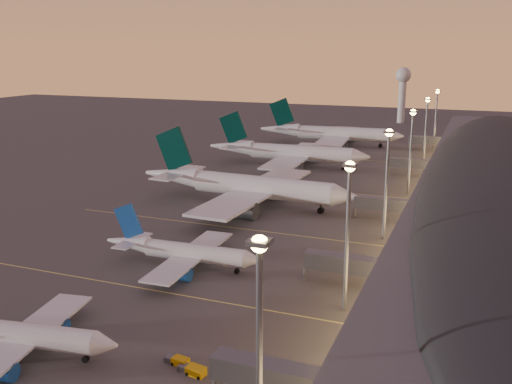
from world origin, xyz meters
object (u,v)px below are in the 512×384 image
object	(u,v)px
airliner_wide_near	(244,186)
baggage_tug_a	(193,370)
airliner_wide_far	(330,133)
airliner_narrow_south	(11,334)
baggage_tug_b	(178,361)
airliner_wide_mid	(287,152)
airliner_narrow_north	(182,251)
radar_tower	(403,86)

from	to	relation	value
airliner_wide_near	baggage_tug_a	world-z (taller)	airliner_wide_near
airliner_wide_near	airliner_wide_far	xyz separation A→B (m)	(-2.87, 108.80, -0.02)
airliner_narrow_south	baggage_tug_b	xyz separation A→B (m)	(23.94, 6.26, -2.62)
airliner_wide_near	airliner_wide_mid	size ratio (longest dim) A/B	1.06
airliner_wide_far	baggage_tug_a	distance (m)	194.54
airliner_wide_near	baggage_tug_b	xyz separation A→B (m)	(24.14, -81.89, -4.96)
airliner_narrow_north	airliner_wide_near	size ratio (longest dim) A/B	0.52
airliner_narrow_north	baggage_tug_a	size ratio (longest dim) A/B	8.21
airliner_narrow_north	baggage_tug_a	bearing A→B (deg)	-61.69
airliner_narrow_north	radar_tower	size ratio (longest dim) A/B	1.07
airliner_narrow_south	baggage_tug_a	xyz separation A→B (m)	(27.10, 4.82, -2.56)
airliner_narrow_north	baggage_tug_b	world-z (taller)	airliner_narrow_north
airliner_wide_far	baggage_tug_b	world-z (taller)	airliner_wide_far
airliner_narrow_south	airliner_narrow_north	bearing A→B (deg)	71.41
radar_tower	airliner_wide_near	bearing A→B (deg)	-94.51
airliner_narrow_north	airliner_wide_mid	distance (m)	106.02
radar_tower	baggage_tug_b	xyz separation A→B (m)	(8.06, -285.61, -21.38)
airliner_narrow_south	baggage_tug_b	size ratio (longest dim) A/B	8.84
radar_tower	baggage_tug_a	size ratio (longest dim) A/B	7.70
airliner_wide_near	baggage_tug_b	distance (m)	85.51
airliner_narrow_north	airliner_wide_near	distance (m)	49.25
airliner_wide_mid	baggage_tug_a	world-z (taller)	airliner_wide_mid
airliner_wide_near	baggage_tug_a	xyz separation A→B (m)	(27.30, -83.32, -4.90)
airliner_narrow_north	baggage_tug_a	world-z (taller)	airliner_narrow_north
airliner_narrow_north	baggage_tug_b	distance (m)	37.57
airliner_wide_mid	airliner_wide_far	size ratio (longest dim) A/B	0.95
airliner_narrow_south	baggage_tug_b	world-z (taller)	airliner_narrow_south
airliner_wide_mid	airliner_wide_far	bearing A→B (deg)	84.36
airliner_wide_mid	radar_tower	xyz separation A→B (m)	(22.14, 147.23, 16.72)
radar_tower	airliner_narrow_north	bearing A→B (deg)	-92.14
airliner_wide_near	baggage_tug_a	size ratio (longest dim) A/B	15.68
baggage_tug_a	baggage_tug_b	xyz separation A→B (m)	(-3.16, 1.44, -0.05)
radar_tower	baggage_tug_b	bearing A→B (deg)	-88.38
baggage_tug_a	airliner_wide_far	bearing A→B (deg)	107.63
airliner_narrow_north	airliner_narrow_south	bearing A→B (deg)	-101.83
airliner_narrow_south	baggage_tug_a	distance (m)	27.65
airliner_wide_mid	baggage_tug_a	xyz separation A→B (m)	(33.35, -139.82, -4.61)
airliner_wide_mid	airliner_wide_far	distance (m)	52.41
airliner_wide_far	radar_tower	size ratio (longest dim) A/B	2.03
airliner_wide_near	airliner_wide_far	bearing A→B (deg)	94.35
airliner_wide_near	airliner_wide_mid	bearing A→B (deg)	98.96
radar_tower	airliner_wide_mid	bearing A→B (deg)	-98.55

